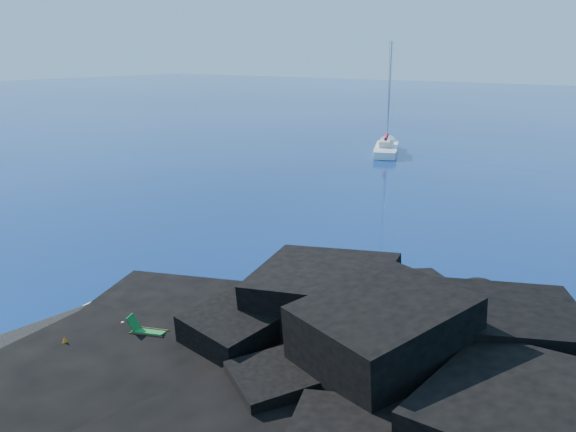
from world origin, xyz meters
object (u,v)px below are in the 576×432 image
(marker_cone, at_px, (65,343))
(sunbather, at_px, (115,321))
(sailboat, at_px, (386,153))
(deck_chair, at_px, (149,327))

(marker_cone, bearing_deg, sunbather, 91.85)
(sailboat, relative_size, sunbather, 6.29)
(deck_chair, bearing_deg, sunbather, 159.12)
(sailboat, bearing_deg, deck_chair, -98.46)
(sunbather, bearing_deg, marker_cone, -88.35)
(sailboat, xyz_separation_m, deck_chair, (11.74, -44.10, 0.83))
(deck_chair, bearing_deg, sailboat, 82.50)
(sunbather, bearing_deg, sailboat, 102.29)
(sunbather, relative_size, marker_cone, 3.58)
(sailboat, relative_size, marker_cone, 22.50)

